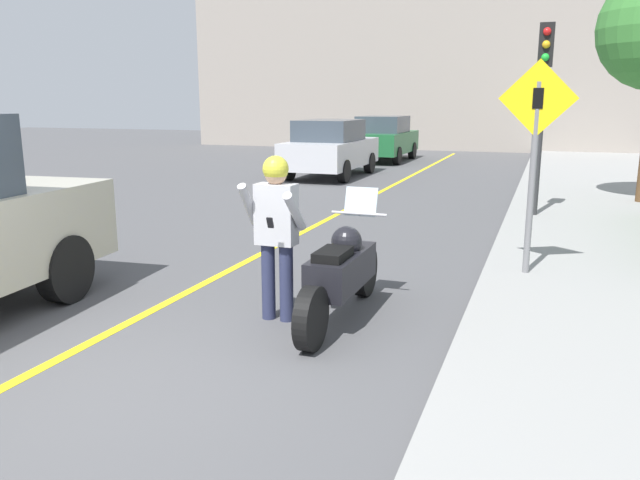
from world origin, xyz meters
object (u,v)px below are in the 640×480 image
Objects in this scene: person_biker at (276,222)px; traffic_light at (543,83)px; motorcycle at (342,272)px; crossing_sign at (534,147)px; parked_car_green at (384,138)px; parked_car_silver at (331,148)px.

traffic_light is (2.31, 6.72, 1.50)m from person_biker.
motorcycle is 0.90× the size of crossing_sign.
person_biker is at bearing -79.01° from parked_car_green.
person_biker is at bearing -134.47° from crossing_sign.
parked_car_green is (-5.74, 15.19, -0.80)m from crossing_sign.
parked_car_green is at bearing 103.07° from motorcycle.
person_biker is 0.40× the size of parked_car_green.
crossing_sign reaches higher than parked_car_green.
person_biker is 0.49× the size of traffic_light.
motorcycle is 0.55× the size of parked_car_green.
motorcycle is at bearing -70.31° from parked_car_silver.
person_biker is at bearing -108.98° from traffic_light.
motorcycle is 17.78m from parked_car_green.
crossing_sign is at bearing 51.01° from motorcycle.
traffic_light reaches higher than parked_car_silver.
crossing_sign is at bearing 45.53° from person_biker.
parked_car_green is (-5.72, 10.85, -1.67)m from traffic_light.
parked_car_silver is 1.00× the size of parked_car_green.
traffic_light is at bearing 90.31° from crossing_sign.
parked_car_silver is at bearing 121.57° from crossing_sign.
motorcycle is at bearing -128.99° from crossing_sign.
traffic_light is 0.82× the size of parked_car_silver.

